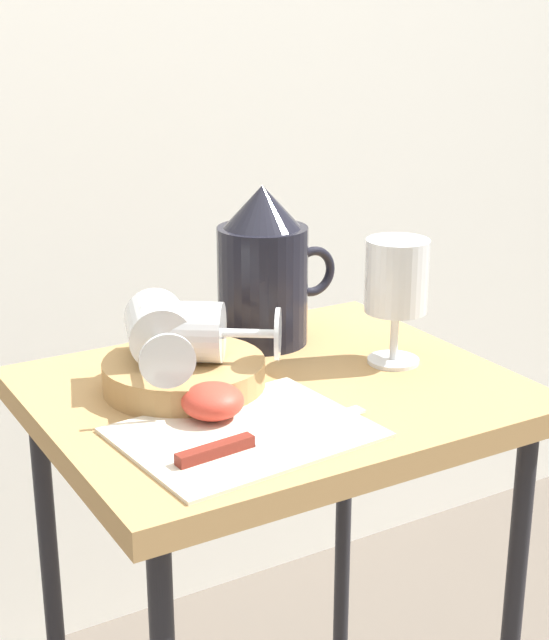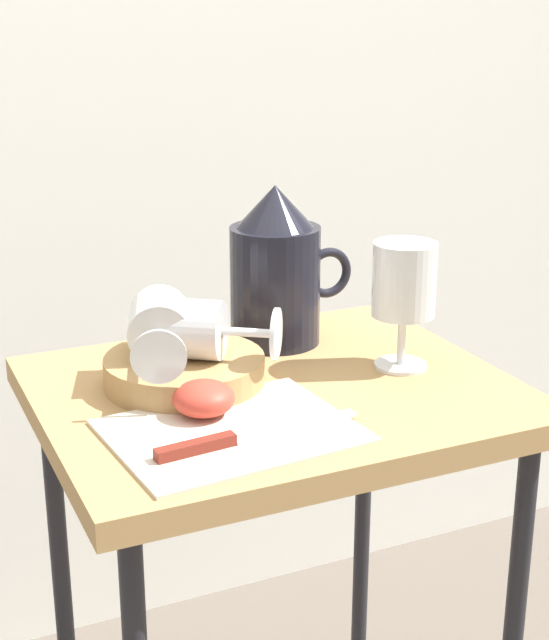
# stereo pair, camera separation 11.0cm
# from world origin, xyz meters

# --- Properties ---
(curtain_drape) EXTENTS (2.40, 0.03, 2.24)m
(curtain_drape) POSITION_xyz_m (0.00, 0.65, 1.12)
(curtain_drape) COLOR white
(curtain_drape) RESTS_ON ground_plane
(table) EXTENTS (0.54, 0.44, 0.72)m
(table) POSITION_xyz_m (0.00, 0.00, 0.64)
(table) COLOR #AD8451
(table) RESTS_ON ground_plane
(linen_napkin) EXTENTS (0.26, 0.21, 0.00)m
(linen_napkin) POSITION_xyz_m (-0.09, -0.10, 0.72)
(linen_napkin) COLOR beige
(linen_napkin) RESTS_ON table
(basket_tray) EXTENTS (0.19, 0.19, 0.03)m
(basket_tray) POSITION_xyz_m (-0.09, 0.04, 0.74)
(basket_tray) COLOR #AD8451
(basket_tray) RESTS_ON table
(pitcher) EXTENTS (0.17, 0.12, 0.21)m
(pitcher) POSITION_xyz_m (0.06, 0.14, 0.80)
(pitcher) COLOR black
(pitcher) RESTS_ON table
(wine_glass_upright) EXTENTS (0.08, 0.08, 0.16)m
(wine_glass_upright) POSITION_xyz_m (0.16, -0.01, 0.82)
(wine_glass_upright) COLOR silver
(wine_glass_upright) RESTS_ON table
(wine_glass_tipped_near) EXTENTS (0.16, 0.14, 0.07)m
(wine_glass_tipped_near) POSITION_xyz_m (-0.09, 0.04, 0.79)
(wine_glass_tipped_near) COLOR silver
(wine_glass_tipped_near) RESTS_ON basket_tray
(wine_glass_tipped_far) EXTENTS (0.11, 0.16, 0.07)m
(wine_glass_tipped_far) POSITION_xyz_m (-0.12, 0.06, 0.79)
(wine_glass_tipped_far) COLOR silver
(wine_glass_tipped_far) RESTS_ON basket_tray
(apple_half_left) EXTENTS (0.07, 0.07, 0.04)m
(apple_half_left) POSITION_xyz_m (-0.11, -0.05, 0.74)
(apple_half_left) COLOR #CC3D2D
(apple_half_left) RESTS_ON linen_napkin
(knife) EXTENTS (0.23, 0.04, 0.01)m
(knife) POSITION_xyz_m (-0.11, -0.13, 0.73)
(knife) COLOR silver
(knife) RESTS_ON linen_napkin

